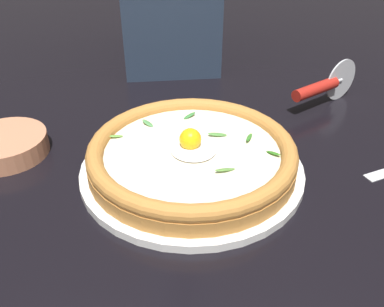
# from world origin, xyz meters

# --- Properties ---
(ground_plane) EXTENTS (2.40, 2.40, 0.03)m
(ground_plane) POSITION_xyz_m (0.00, 0.00, -0.01)
(ground_plane) COLOR black
(ground_plane) RESTS_ON ground
(pizza_plate) EXTENTS (0.32, 0.32, 0.01)m
(pizza_plate) POSITION_xyz_m (0.01, 0.01, 0.01)
(pizza_plate) COLOR white
(pizza_plate) RESTS_ON ground
(pizza) EXTENTS (0.30, 0.30, 0.06)m
(pizza) POSITION_xyz_m (0.01, 0.01, 0.03)
(pizza) COLOR #B67835
(pizza) RESTS_ON pizza_plate
(side_bowl) EXTENTS (0.13, 0.13, 0.03)m
(side_bowl) POSITION_xyz_m (-0.03, -0.28, 0.02)
(side_bowl) COLOR #BC7756
(side_bowl) RESTS_ON ground
(pizza_cutter) EXTENTS (0.11, 0.14, 0.08)m
(pizza_cutter) POSITION_xyz_m (-0.21, 0.25, 0.04)
(pizza_cutter) COLOR silver
(pizza_cutter) RESTS_ON ground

